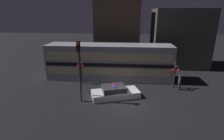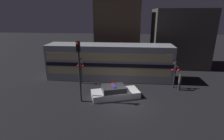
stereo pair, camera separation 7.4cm
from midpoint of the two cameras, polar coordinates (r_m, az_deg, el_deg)
ground_plane at (r=16.37m, az=4.70°, el=-11.19°), size 120.00×120.00×0.00m
train at (r=21.97m, az=-0.77°, el=2.70°), size 15.37×3.17×4.37m
police_car at (r=17.49m, az=1.05°, el=-7.36°), size 5.04×3.31×1.31m
pedestrian at (r=20.25m, az=21.32°, el=-3.71°), size 0.30×0.30×1.77m
crossing_signal_near at (r=20.29m, az=19.99°, el=-0.96°), size 0.89×0.38×3.03m
crossing_signal_far at (r=20.66m, az=-10.01°, el=0.38°), size 0.89×0.38×3.14m
traffic_light_corner at (r=15.84m, az=-10.50°, el=1.09°), size 0.30×0.46×5.72m
building_left at (r=30.02m, az=1.98°, el=12.67°), size 7.12×6.01×10.45m
building_center at (r=29.68m, az=21.17°, el=9.72°), size 8.14×6.28×8.67m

